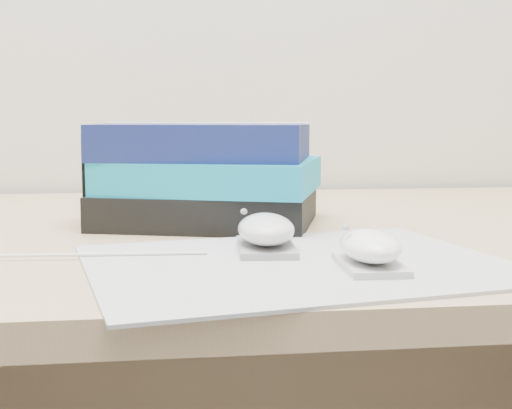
{
  "coord_description": "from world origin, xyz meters",
  "views": [
    {
      "loc": [
        -0.2,
        0.7,
        0.87
      ],
      "look_at": [
        -0.1,
        1.47,
        0.77
      ],
      "focal_mm": 50.0,
      "sensor_mm": 36.0,
      "label": 1
    }
  ],
  "objects": [
    {
      "name": "desk",
      "position": [
        0.0,
        1.64,
        0.5
      ],
      "size": [
        1.6,
        0.8,
        0.73
      ],
      "color": "tan",
      "rests_on": "ground"
    },
    {
      "name": "mousepad",
      "position": [
        -0.08,
        1.33,
        0.73
      ],
      "size": [
        0.42,
        0.36,
        0.0
      ],
      "primitive_type": "cube",
      "rotation": [
        0.0,
        0.0,
        0.19
      ],
      "color": "gray",
      "rests_on": "desk"
    },
    {
      "name": "mouse_rear",
      "position": [
        -0.1,
        1.39,
        0.75
      ],
      "size": [
        0.06,
        0.1,
        0.04
      ],
      "color": "gray",
      "rests_on": "mousepad"
    },
    {
      "name": "mouse_front",
      "position": [
        -0.02,
        1.3,
        0.75
      ],
      "size": [
        0.05,
        0.09,
        0.04
      ],
      "color": "#AFAFB2",
      "rests_on": "mousepad"
    },
    {
      "name": "usb_cable",
      "position": [
        -0.28,
        1.38,
        0.73
      ],
      "size": [
        0.24,
        0.02,
        0.0
      ],
      "primitive_type": "cylinder",
      "rotation": [
        0.0,
        1.57,
        -0.05
      ],
      "color": "white",
      "rests_on": "mousepad"
    },
    {
      "name": "book_stack",
      "position": [
        -0.14,
        1.6,
        0.79
      ],
      "size": [
        0.31,
        0.27,
        0.13
      ],
      "color": "black",
      "rests_on": "desk"
    },
    {
      "name": "pouch",
      "position": [
        -0.24,
        1.61,
        0.79
      ],
      "size": [
        0.13,
        0.1,
        0.12
      ],
      "color": "black",
      "rests_on": "desk"
    }
  ]
}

